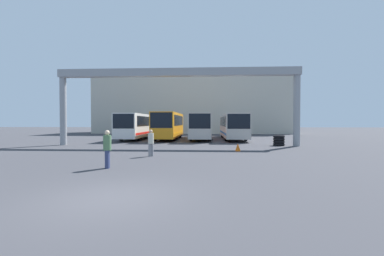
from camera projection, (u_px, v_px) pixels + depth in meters
ground_plane at (111, 198)px, 7.27m from camera, size 200.00×200.00×0.00m
building_backdrop at (193, 104)px, 52.19m from camera, size 37.20×12.00×11.62m
overhead_gantry at (177, 83)px, 23.48m from camera, size 22.17×0.80×7.06m
bus_slot_0 at (138, 125)px, 32.68m from camera, size 2.49×11.52×3.14m
bus_slot_1 at (169, 124)px, 32.34m from camera, size 2.56×11.29×3.28m
bus_slot_2 at (201, 125)px, 32.60m from camera, size 2.48×12.27×3.15m
bus_slot_3 at (233, 125)px, 32.44m from camera, size 2.56×12.41×3.11m
pedestrian_near_right at (151, 142)px, 16.19m from camera, size 0.35×0.35×1.69m
pedestrian_near_center at (107, 148)px, 12.01m from camera, size 0.37×0.37×1.78m
traffic_cone at (238, 147)px, 19.08m from camera, size 0.41×0.41×0.58m
tire_stack at (279, 140)px, 23.50m from camera, size 1.04×1.04×0.96m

